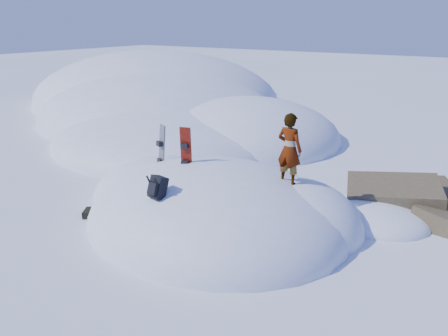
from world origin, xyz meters
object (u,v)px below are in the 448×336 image
Objects in this scene: snowboard_dark at (161,154)px; person at (289,149)px; snowboard_red at (186,156)px; backpack at (157,187)px.

snowboard_dark is 0.97× the size of person.
snowboard_red is 2.65× the size of backpack.
snowboard_dark reaches higher than backpack.
person is (3.80, 0.29, 0.69)m from snowboard_dark.
snowboard_red is 1.31m from snowboard_dark.
backpack is at bearing -88.30° from snowboard_red.
person is (2.04, 2.40, 0.63)m from backpack.
snowboard_red is 2.71m from person.
person reaches higher than snowboard_dark.
person is at bearing 58.53° from backpack.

